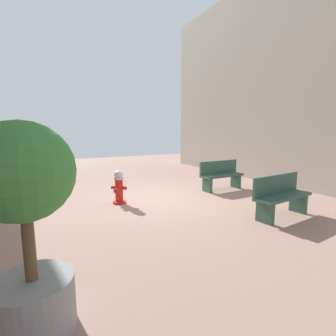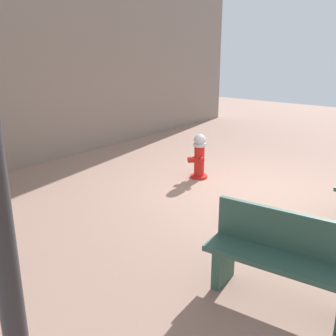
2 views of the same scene
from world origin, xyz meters
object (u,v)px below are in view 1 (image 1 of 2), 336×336
fire_hydrant (119,187)px  bench_far (281,195)px  planter_tree (26,213)px  bench_near (221,175)px

fire_hydrant → bench_far: bench_far is taller
fire_hydrant → bench_far: bearing=136.8°
planter_tree → fire_hydrant: bearing=-118.1°
bench_far → planter_tree: bearing=11.9°
fire_hydrant → bench_near: 3.47m
fire_hydrant → bench_far: 4.01m
fire_hydrant → bench_near: bearing=179.2°
bench_near → planter_tree: bearing=34.2°
bench_near → fire_hydrant: bearing=-0.8°
fire_hydrant → planter_tree: bearing=61.9°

